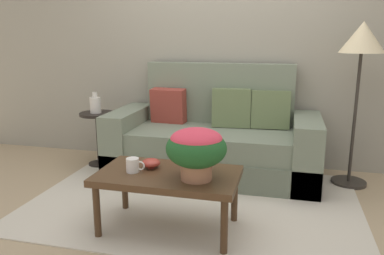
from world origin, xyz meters
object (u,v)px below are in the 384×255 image
(snack_bowl, at_px, (151,163))
(coffee_mug, at_px, (133,165))
(couch, at_px, (214,142))
(table_vase, at_px, (95,105))
(side_table, at_px, (98,129))
(floor_lamp, at_px, (361,50))
(coffee_table, at_px, (168,179))
(potted_plant, at_px, (196,148))

(snack_bowl, bearing_deg, coffee_mug, -129.42)
(couch, height_order, table_vase, couch)
(side_table, bearing_deg, floor_lamp, 1.70)
(coffee_table, distance_m, side_table, 1.68)
(floor_lamp, distance_m, snack_bowl, 2.12)
(side_table, relative_size, table_vase, 2.66)
(table_vase, bearing_deg, snack_bowl, -47.34)
(coffee_table, xyz_separation_m, snack_bowl, (-0.15, 0.07, 0.09))
(couch, relative_size, potted_plant, 5.04)
(couch, height_order, coffee_mug, couch)
(coffee_table, xyz_separation_m, potted_plant, (0.22, -0.07, 0.27))
(couch, bearing_deg, table_vase, -177.31)
(side_table, bearing_deg, couch, 2.00)
(couch, relative_size, snack_bowl, 14.80)
(coffee_table, xyz_separation_m, floor_lamp, (1.40, 1.28, 0.88))
(coffee_table, relative_size, coffee_mug, 7.23)
(snack_bowl, bearing_deg, side_table, 132.12)
(side_table, relative_size, potted_plant, 1.44)
(snack_bowl, bearing_deg, floor_lamp, 37.79)
(coffee_table, bearing_deg, table_vase, 134.95)
(side_table, height_order, table_vase, table_vase)
(side_table, distance_m, potted_plant, 1.91)
(side_table, distance_m, table_vase, 0.27)
(couch, bearing_deg, floor_lamp, 1.41)
(floor_lamp, relative_size, snack_bowl, 10.85)
(side_table, bearing_deg, coffee_table, -45.55)
(coffee_mug, distance_m, snack_bowl, 0.15)
(coffee_mug, bearing_deg, floor_lamp, 38.67)
(couch, height_order, snack_bowl, couch)
(snack_bowl, xyz_separation_m, table_vase, (-1.03, 1.12, 0.20))
(coffee_mug, bearing_deg, couch, 75.31)
(table_vase, bearing_deg, side_table, 71.88)
(coffee_mug, relative_size, snack_bowl, 1.00)
(side_table, height_order, coffee_mug, side_table)
(couch, distance_m, coffee_table, 1.25)
(floor_lamp, distance_m, table_vase, 2.65)
(side_table, height_order, floor_lamp, floor_lamp)
(floor_lamp, relative_size, coffee_mug, 10.89)
(coffee_table, bearing_deg, couch, 85.77)
(floor_lamp, distance_m, coffee_mug, 2.25)
(side_table, xyz_separation_m, table_vase, (-0.01, -0.02, 0.27))
(potted_plant, distance_m, coffee_mug, 0.50)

